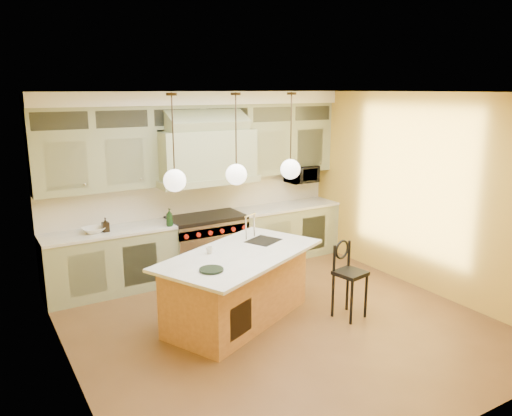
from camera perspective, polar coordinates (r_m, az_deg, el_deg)
floor at (r=6.58m, az=2.67°, el=-13.05°), size 5.00×5.00×0.00m
ceiling at (r=5.89m, az=2.98°, el=13.09°), size 5.00×5.00×0.00m
wall_back at (r=8.22m, az=-6.87°, el=2.95°), size 5.00×0.00×5.00m
wall_front at (r=4.32m, az=21.66°, el=-7.67°), size 5.00×0.00×5.00m
wall_left at (r=5.18m, az=-20.97°, el=-4.15°), size 0.00×5.00×5.00m
wall_right at (r=7.72m, az=18.48°, el=1.65°), size 0.00×5.00×5.00m
back_cabinetry at (r=7.99m, az=-6.09°, el=2.52°), size 5.00×0.77×2.90m
range at (r=8.14m, az=-5.66°, el=-4.12°), size 1.20×0.74×0.96m
kitchen_island at (r=6.50m, az=-2.10°, el=-8.83°), size 2.49×1.99×1.35m
counter_stool at (r=6.66m, az=10.54°, el=-7.53°), size 0.42×0.42×1.02m
microwave at (r=8.98m, az=5.25°, el=3.87°), size 0.54×0.37×0.30m
oil_bottle_a at (r=7.53m, az=-9.87°, el=-1.06°), size 0.12×0.12×0.27m
oil_bottle_b at (r=7.45m, az=-16.83°, el=-1.84°), size 0.10×0.10×0.21m
fruit_bowl at (r=7.47m, az=-18.09°, el=-2.41°), size 0.35×0.35×0.08m
cup at (r=6.31m, az=-5.35°, el=-4.84°), size 0.10×0.10×0.09m
pendant_left at (r=5.76m, az=-9.28°, el=3.41°), size 0.26×0.26×1.11m
pendant_center at (r=6.09m, az=-2.26°, el=4.12°), size 0.26×0.26×1.11m
pendant_right at (r=6.51m, az=3.95°, el=4.70°), size 0.26×0.26×1.11m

